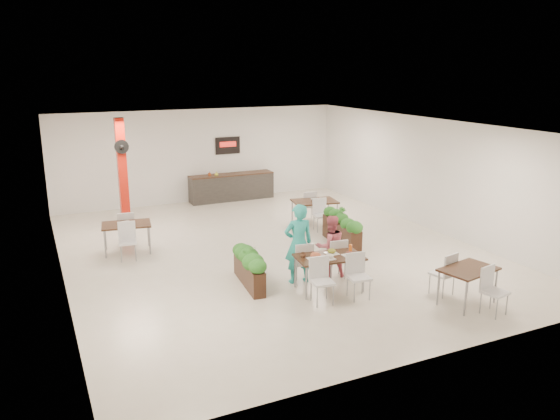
% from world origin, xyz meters
% --- Properties ---
extents(ground, '(12.00, 12.00, 0.00)m').
position_xyz_m(ground, '(0.00, 0.00, 0.00)').
color(ground, beige).
rests_on(ground, ground).
extents(room_shell, '(10.10, 12.10, 3.22)m').
position_xyz_m(room_shell, '(0.00, 0.00, 2.01)').
color(room_shell, white).
rests_on(room_shell, ground).
extents(red_column, '(0.40, 0.41, 3.20)m').
position_xyz_m(red_column, '(-3.00, 3.79, 1.64)').
color(red_column, '#AE180B').
rests_on(red_column, ground).
extents(service_counter, '(3.00, 0.64, 2.20)m').
position_xyz_m(service_counter, '(1.00, 5.65, 0.49)').
color(service_counter, '#282624').
rests_on(service_counter, ground).
extents(main_table, '(1.49, 1.76, 0.92)m').
position_xyz_m(main_table, '(0.06, -2.84, 0.64)').
color(main_table, black).
rests_on(main_table, ground).
extents(diner_man, '(0.69, 0.50, 1.77)m').
position_xyz_m(diner_man, '(-0.33, -2.19, 0.89)').
color(diner_man, '#29B5AD').
rests_on(diner_man, ground).
extents(diner_woman, '(0.75, 0.62, 1.42)m').
position_xyz_m(diner_woman, '(0.47, -2.19, 0.71)').
color(diner_woman, '#E46578').
rests_on(diner_woman, ground).
extents(planter_left, '(0.54, 1.70, 0.89)m').
position_xyz_m(planter_left, '(-1.37, -1.88, 0.49)').
color(planter_left, black).
rests_on(planter_left, ground).
extents(planter_right, '(0.60, 1.96, 1.03)m').
position_xyz_m(planter_right, '(1.87, -0.37, 0.50)').
color(planter_right, black).
rests_on(planter_right, ground).
extents(side_table_a, '(1.30, 1.66, 0.92)m').
position_xyz_m(side_table_a, '(-3.36, 1.45, 0.63)').
color(side_table_a, black).
rests_on(side_table_a, ground).
extents(side_table_b, '(1.40, 1.67, 0.92)m').
position_xyz_m(side_table_b, '(2.13, 1.59, 0.64)').
color(side_table_b, black).
rests_on(side_table_b, ground).
extents(side_table_c, '(1.25, 1.67, 0.92)m').
position_xyz_m(side_table_c, '(2.19, -4.62, 0.62)').
color(side_table_c, black).
rests_on(side_table_c, ground).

